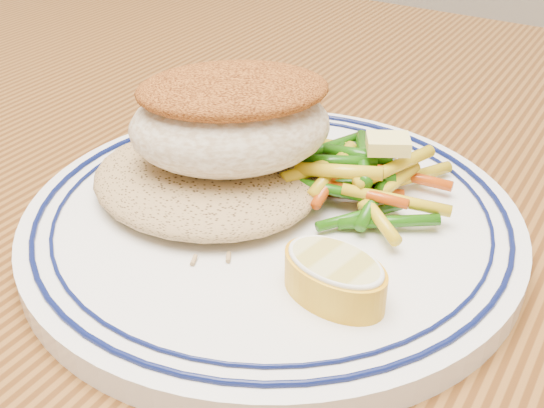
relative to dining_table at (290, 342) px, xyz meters
The scene contains 7 objects.
dining_table is the anchor object (origin of this frame).
plate 0.11m from the dining_table, 99.75° to the right, with size 0.28×0.28×0.02m.
rice_pilaf 0.13m from the dining_table, 154.70° to the right, with size 0.13×0.12×0.03m, color #A18050.
fish_fillet 0.16m from the dining_table, 160.25° to the right, with size 0.14×0.13×0.06m.
vegetable_pile 0.13m from the dining_table, 33.80° to the left, with size 0.10×0.10×0.03m.
butter_pat 0.15m from the dining_table, 34.39° to the left, with size 0.02×0.02×0.01m, color #FEEF7C.
lemon_wedge 0.15m from the dining_table, 47.69° to the right, with size 0.06×0.06×0.02m.
Camera 1 is at (0.16, -0.29, 0.97)m, focal length 45.00 mm.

